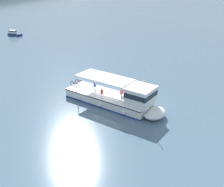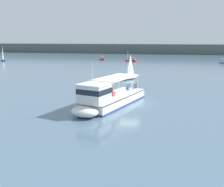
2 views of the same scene
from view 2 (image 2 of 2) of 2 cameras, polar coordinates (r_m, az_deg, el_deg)
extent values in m
plane|color=slate|center=(32.35, 3.81, -2.06)|extent=(400.00, 400.00, 0.00)
cube|color=#515B56|center=(151.70, 11.31, 9.46)|extent=(400.00, 28.00, 4.97)
cube|color=white|center=(31.67, 0.53, -1.32)|extent=(6.05, 11.26, 1.10)
ellipsoid|color=white|center=(26.55, -5.89, -3.93)|extent=(3.44, 2.93, 1.01)
cube|color=navy|center=(31.77, 0.53, -2.11)|extent=(6.09, 11.27, 0.16)
cube|color=#2D2D33|center=(31.57, 0.53, -0.48)|extent=(6.11, 11.28, 0.10)
cube|color=white|center=(27.65, -3.82, -0.07)|extent=(3.33, 3.25, 1.90)
cube|color=#19232D|center=(27.59, -3.83, 0.61)|extent=(3.40, 3.30, 0.56)
cube|color=white|center=(27.46, -3.85, 2.00)|extent=(3.53, 3.45, 0.12)
cube|color=white|center=(31.58, 0.93, 3.45)|extent=(4.67, 7.25, 0.10)
cylinder|color=silver|center=(28.30, 0.25, 0.33)|extent=(0.08, 0.08, 2.00)
cylinder|color=silver|center=(29.69, -4.36, 0.83)|extent=(0.08, 0.08, 2.00)
cylinder|color=silver|center=(34.05, 5.52, 2.21)|extent=(0.08, 0.08, 2.00)
cylinder|color=silver|center=(35.21, 1.46, 2.57)|extent=(0.08, 0.08, 2.00)
cylinder|color=silver|center=(27.05, -4.23, 4.32)|extent=(0.06, 0.06, 2.20)
sphere|color=white|center=(29.77, -5.62, -2.32)|extent=(0.36, 0.36, 0.36)
sphere|color=white|center=(32.46, -2.32, -1.10)|extent=(0.36, 0.36, 0.36)
sphere|color=white|center=(35.09, 0.31, -0.13)|extent=(0.36, 0.36, 0.36)
torus|color=black|center=(35.30, 4.70, 1.45)|extent=(0.24, 0.65, 0.66)
torus|color=black|center=(35.93, 5.16, 1.62)|extent=(0.24, 0.65, 0.66)
cylinder|color=maroon|center=(35.59, 4.94, 1.73)|extent=(0.25, 0.69, 0.06)
torus|color=black|center=(35.67, 3.38, 1.58)|extent=(0.24, 0.65, 0.66)
torus|color=black|center=(36.29, 3.86, 1.74)|extent=(0.24, 0.65, 0.66)
cylinder|color=#1E478C|center=(35.96, 3.63, 1.85)|extent=(0.25, 0.69, 0.06)
cube|color=#2D4CA5|center=(33.32, 3.36, 1.09)|extent=(0.37, 0.30, 0.52)
sphere|color=#9E7051|center=(33.26, 3.37, 1.72)|extent=(0.20, 0.20, 0.20)
cube|color=red|center=(32.12, 0.00, 0.71)|extent=(0.37, 0.30, 0.52)
sphere|color=tan|center=(32.05, 0.00, 1.36)|extent=(0.20, 0.20, 0.20)
cube|color=red|center=(29.85, 0.24, -0.13)|extent=(0.37, 0.30, 0.52)
sphere|color=tan|center=(29.77, 0.25, 0.57)|extent=(0.20, 0.20, 0.20)
cube|color=teal|center=(92.38, 22.55, 6.17)|extent=(1.69, 3.72, 0.56)
cube|color=white|center=(92.95, 22.56, 6.59)|extent=(1.21, 1.73, 0.70)
cube|color=#19232D|center=(92.94, 22.57, 6.70)|extent=(1.24, 1.73, 0.28)
ellipsoid|color=navy|center=(102.24, -22.23, 6.65)|extent=(3.51, 4.89, 0.60)
cylinder|color=silver|center=(102.38, -22.32, 8.17)|extent=(0.08, 0.08, 4.80)
pyramid|color=white|center=(101.55, -22.35, 7.97)|extent=(0.86, 1.53, 4.08)
cube|color=maroon|center=(92.78, 4.11, 7.05)|extent=(3.77, 1.88, 0.56)
cube|color=white|center=(92.54, 4.49, 7.42)|extent=(1.77, 1.29, 0.70)
cube|color=#19232D|center=(92.53, 4.49, 7.53)|extent=(1.77, 1.32, 0.28)
cube|color=maroon|center=(99.39, -2.19, 7.37)|extent=(2.39, 3.83, 0.56)
cube|color=white|center=(99.97, -2.21, 7.76)|extent=(1.51, 1.87, 0.70)
cube|color=#19232D|center=(99.96, -2.21, 7.86)|extent=(1.53, 1.88, 0.28)
ellipsoid|color=white|center=(51.45, 3.55, 3.40)|extent=(3.76, 4.80, 0.60)
cylinder|color=silver|center=(50.91, 3.36, 6.37)|extent=(0.08, 0.08, 4.80)
pyramid|color=white|center=(51.59, 3.97, 6.09)|extent=(0.96, 1.47, 4.08)
camera|label=1|loc=(39.95, -48.23, 17.42)|focal=43.06mm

